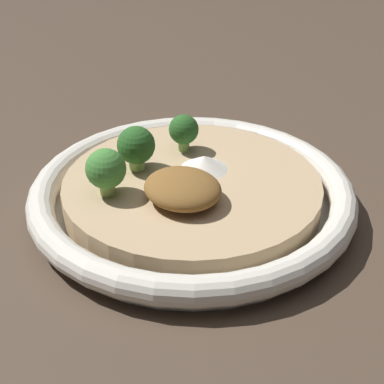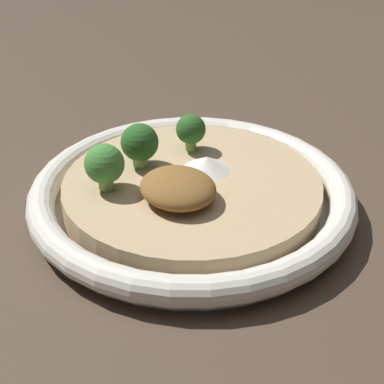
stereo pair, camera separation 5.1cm
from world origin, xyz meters
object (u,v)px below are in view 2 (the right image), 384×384
Objects in this scene: risotto_bowl at (192,194)px; broccoli_back_left at (191,130)px; broccoli_front_left at (104,165)px; broccoli_left at (140,143)px.

broccoli_back_left reaches higher than risotto_bowl.
broccoli_left is at bearing 108.31° from broccoli_front_left.
broccoli_back_left is at bearing 85.30° from broccoli_left.
risotto_bowl is at bearing 22.21° from broccoli_left.
broccoli_back_left is 0.05m from broccoli_left.
broccoli_left is 0.05m from broccoli_front_left.
risotto_bowl is at bearing 62.67° from broccoli_front_left.
risotto_bowl is 0.07m from broccoli_back_left.
risotto_bowl is 6.96× the size of broccoli_front_left.
broccoli_left reaches higher than risotto_bowl.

